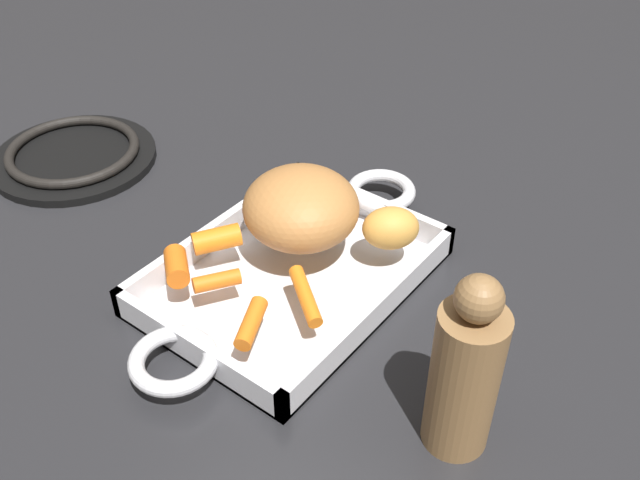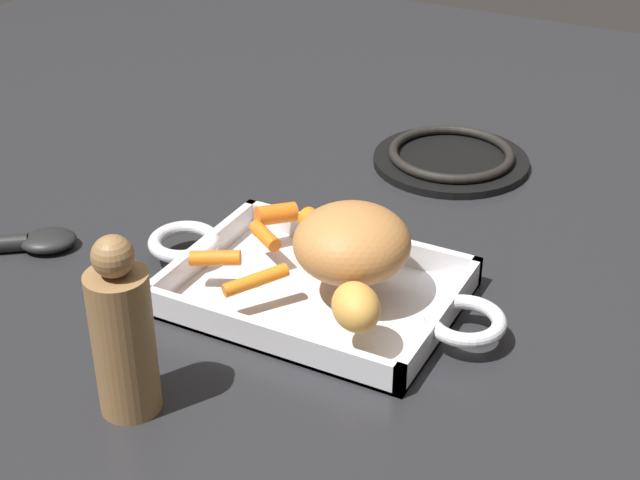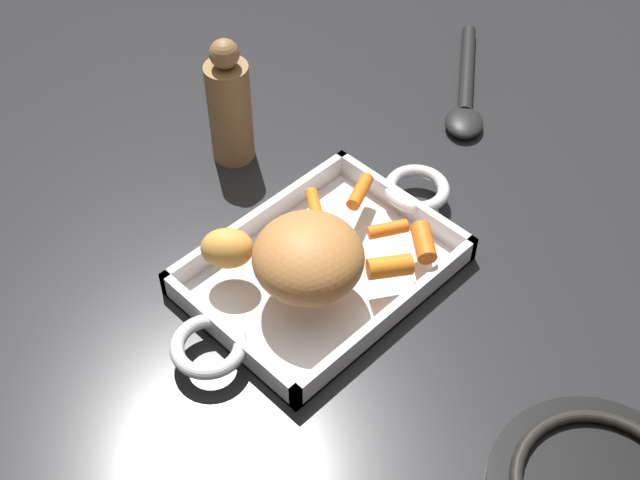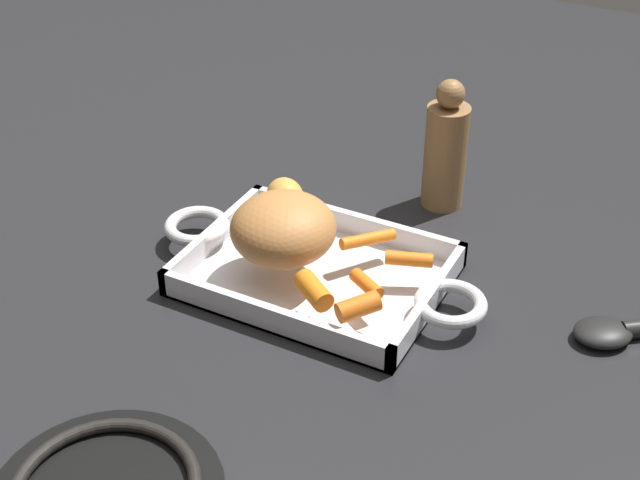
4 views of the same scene
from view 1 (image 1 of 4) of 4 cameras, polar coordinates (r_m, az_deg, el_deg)
The scene contains 11 objects.
ground_plane at distance 0.74m, azimuth -2.20°, elevation -3.37°, with size 2.06×2.06×0.00m, color #232326.
roasting_dish at distance 0.73m, azimuth -2.22°, elevation -2.67°, with size 0.40×0.21×0.03m.
pork_roast at distance 0.72m, azimuth -1.51°, elevation 2.59°, with size 0.12×0.12×0.07m, color #B8783E.
baby_carrot_long at distance 0.66m, azimuth -1.16°, elevation -4.44°, with size 0.01×0.01×0.07m, color orange.
baby_carrot_southeast at distance 0.73m, azimuth -8.17°, elevation 0.06°, with size 0.02×0.02×0.05m, color orange.
baby_carrot_center_left at distance 0.64m, azimuth -5.46°, elevation -6.56°, with size 0.02×0.02×0.05m, color orange.
baby_carrot_short at distance 0.68m, azimuth -8.16°, elevation -3.22°, with size 0.02×0.02×0.04m, color orange.
baby_carrot_northeast at distance 0.70m, azimuth -11.27°, elevation -2.04°, with size 0.02×0.02×0.04m, color orange.
potato_golden_small at distance 0.72m, azimuth 5.60°, elevation 0.95°, with size 0.06×0.04×0.04m, color gold.
stove_burner_rear at distance 0.96m, azimuth -18.88°, elevation 6.41°, with size 0.20×0.20×0.02m.
pepper_mill at distance 0.56m, azimuth 11.39°, elevation -10.29°, with size 0.05×0.05×0.17m.
Camera 1 is at (-0.42, -0.35, 0.49)m, focal length 40.50 mm.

